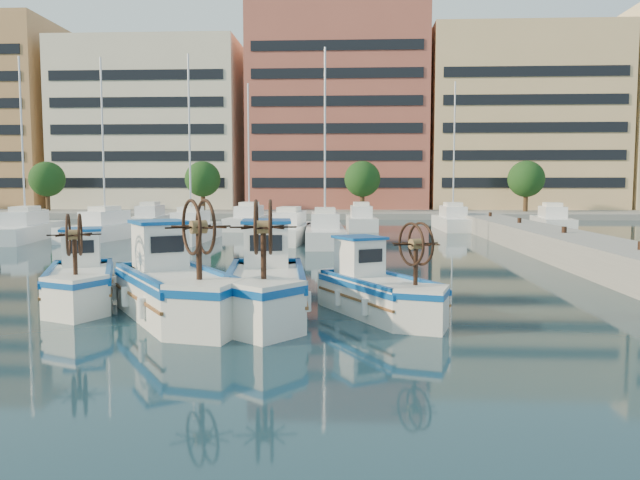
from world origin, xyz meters
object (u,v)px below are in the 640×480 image
at_px(fishing_boat_a, 80,278).
at_px(fishing_boat_c, 266,282).
at_px(fishing_boat_d, 377,288).
at_px(fishing_boat_b, 173,284).

relative_size(fishing_boat_a, fishing_boat_c, 0.88).
relative_size(fishing_boat_c, fishing_boat_d, 1.21).
xyz_separation_m(fishing_boat_a, fishing_boat_c, (5.65, -1.22, 0.11)).
height_order(fishing_boat_b, fishing_boat_d, fishing_boat_b).
bearing_deg(fishing_boat_c, fishing_boat_d, -4.71).
xyz_separation_m(fishing_boat_c, fishing_boat_d, (2.99, 0.10, -0.15)).
height_order(fishing_boat_a, fishing_boat_d, fishing_boat_a).
relative_size(fishing_boat_b, fishing_boat_c, 1.01).
bearing_deg(fishing_boat_d, fishing_boat_c, 152.91).
distance_m(fishing_boat_c, fishing_boat_d, 3.00).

